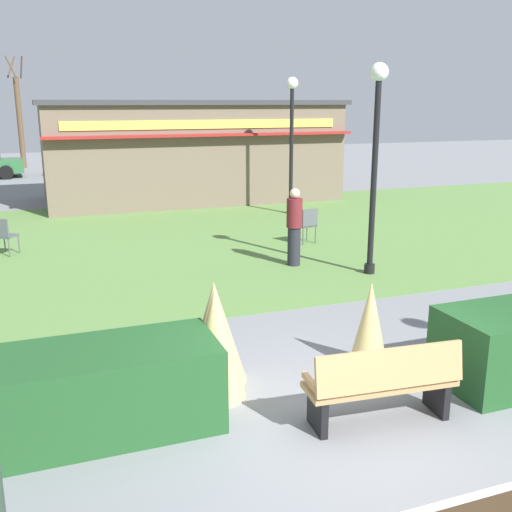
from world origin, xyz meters
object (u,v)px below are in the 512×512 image
Objects in this scene: park_bench at (383,384)px; parked_car_center_slot at (95,161)px; food_kiosk at (190,150)px; cafe_chair_east at (307,223)px; cafe_chair_west at (3,233)px; tree_left_bg at (20,120)px; lamppost_mid at (376,145)px; lamppost_far at (292,129)px; person_strolling at (294,227)px.

park_bench is 0.40× the size of parked_car_center_slot.
cafe_chair_east is at bearing -83.43° from food_kiosk.
tree_left_bg is at bearing 89.21° from cafe_chair_west.
cafe_chair_west is 16.44m from parked_car_center_slot.
cafe_chair_west is (-6.17, -6.82, -1.24)m from food_kiosk.
food_kiosk reaches higher than parked_car_center_slot.
lamppost_mid and lamppost_far have the same top height.
park_bench is at bearing -96.94° from food_kiosk.
food_kiosk is at bearing -74.60° from parked_car_center_slot.
person_strolling is (5.96, -3.09, 0.33)m from cafe_chair_west.
lamppost_far is (4.20, 12.12, 2.16)m from park_bench.
tree_left_bg is (-6.90, 24.45, -0.11)m from lamppost_mid.
person_strolling is (-0.21, -9.91, -0.91)m from food_kiosk.
cafe_chair_east is (-1.28, -3.96, -2.12)m from lamppost_far.
lamppost_mid is at bearing -30.46° from cafe_chair_west.
parked_car_center_slot is at bearing 99.93° from lamppost_mid.
lamppost_far reaches higher than park_bench.
cafe_chair_west is at bearing -132.13° from food_kiosk.
lamppost_mid reaches higher than parked_car_center_slot.
tree_left_bg is at bearing 105.75° from lamppost_mid.
lamppost_far reaches higher than parked_car_center_slot.
food_kiosk is 9.28m from cafe_chair_west.
parked_car_center_slot is (-3.55, 20.25, -2.00)m from lamppost_mid.
food_kiosk is 9.62m from parked_car_center_slot.
tree_left_bg reaches higher than park_bench.
person_strolling is at bearing -123.03° from cafe_chair_east.
cafe_chair_east is 22.69m from tree_left_bg.
parked_car_center_slot is (-0.55, 25.50, 0.16)m from park_bench.
tree_left_bg is at bearing 114.75° from lamppost_far.
park_bench reaches higher than cafe_chair_west.
cafe_chair_west is 0.53× the size of person_strolling.
person_strolling is 0.29× the size of tree_left_bg.
lamppost_mid is at bearing -113.75° from person_strolling.
lamppost_mid is 0.40× the size of food_kiosk.
tree_left_bg is (0.28, 20.23, 2.01)m from cafe_chair_west.
lamppost_far is 4.72× the size of cafe_chair_east.
cafe_chair_east is at bearing -13.91° from person_strolling.
food_kiosk reaches higher than park_bench.
parked_car_center_slot reaches higher than cafe_chair_west.
tree_left_bg reaches higher than person_strolling.
cafe_chair_east is 0.21× the size of parked_car_center_slot.
tree_left_bg is (-5.89, 13.41, 0.76)m from food_kiosk.
parked_car_center_slot is 0.75× the size of tree_left_bg.
lamppost_far is 6.48m from person_strolling.
cafe_chair_west is at bearing -102.76° from parked_car_center_slot.
tree_left_bg is (-6.83, 21.55, 2.01)m from cafe_chair_east.
food_kiosk is at bearing 47.87° from cafe_chair_west.
cafe_chair_west is 0.21× the size of parked_car_center_slot.
tree_left_bg reaches higher than food_kiosk.
park_bench is at bearing -88.76° from parked_car_center_slot.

